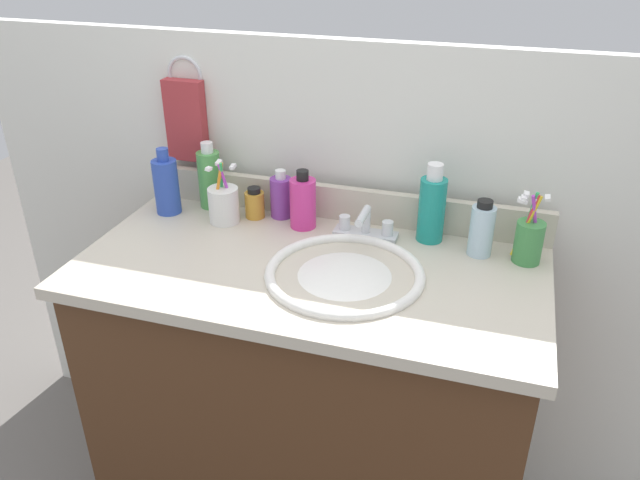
# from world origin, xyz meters

# --- Properties ---
(vanity_cabinet) EXTENTS (1.04, 0.50, 0.82)m
(vanity_cabinet) POSITION_xyz_m (0.00, 0.00, 0.41)
(vanity_cabinet) COLOR #4C2D19
(vanity_cabinet) RESTS_ON ground_plane
(countertop) EXTENTS (1.08, 0.54, 0.03)m
(countertop) POSITION_xyz_m (0.00, 0.00, 0.83)
(countertop) COLOR beige
(countertop) RESTS_ON vanity_cabinet
(backsplash) EXTENTS (1.08, 0.02, 0.09)m
(backsplash) POSITION_xyz_m (0.00, 0.26, 0.89)
(backsplash) COLOR beige
(backsplash) RESTS_ON countertop
(back_wall) EXTENTS (2.18, 0.04, 1.30)m
(back_wall) POSITION_xyz_m (0.00, 0.32, 0.65)
(back_wall) COLOR silver
(back_wall) RESTS_ON ground_plane
(towel_ring) EXTENTS (0.10, 0.01, 0.10)m
(towel_ring) POSITION_xyz_m (-0.44, 0.30, 1.19)
(towel_ring) COLOR silver
(hand_towel) EXTENTS (0.11, 0.04, 0.22)m
(hand_towel) POSITION_xyz_m (-0.44, 0.28, 1.07)
(hand_towel) COLOR #A53338
(sink_basin) EXTENTS (0.36, 0.36, 0.11)m
(sink_basin) POSITION_xyz_m (0.09, -0.02, 0.82)
(sink_basin) COLOR white
(sink_basin) RESTS_ON countertop
(faucet) EXTENTS (0.16, 0.10, 0.08)m
(faucet) POSITION_xyz_m (0.09, 0.17, 0.88)
(faucet) COLOR silver
(faucet) RESTS_ON countertop
(bottle_toner_green) EXTENTS (0.06, 0.06, 0.18)m
(bottle_toner_green) POSITION_xyz_m (-0.36, 0.23, 0.93)
(bottle_toner_green) COLOR #4C9E4C
(bottle_toner_green) RESTS_ON countertop
(bottle_mouthwash_teal) EXTENTS (0.07, 0.07, 0.20)m
(bottle_mouthwash_teal) POSITION_xyz_m (0.25, 0.21, 0.94)
(bottle_mouthwash_teal) COLOR teal
(bottle_mouthwash_teal) RESTS_ON countertop
(bottle_oil_amber) EXTENTS (0.05, 0.05, 0.08)m
(bottle_oil_amber) POSITION_xyz_m (-0.22, 0.20, 0.89)
(bottle_oil_amber) COLOR gold
(bottle_oil_amber) RESTS_ON countertop
(bottle_shampoo_blue) EXTENTS (0.07, 0.07, 0.18)m
(bottle_shampoo_blue) POSITION_xyz_m (-0.45, 0.16, 0.93)
(bottle_shampoo_blue) COLOR #2D4CB2
(bottle_shampoo_blue) RESTS_ON countertop
(bottle_gel_clear) EXTENTS (0.06, 0.06, 0.14)m
(bottle_gel_clear) POSITION_xyz_m (0.37, 0.17, 0.91)
(bottle_gel_clear) COLOR silver
(bottle_gel_clear) RESTS_ON countertop
(bottle_cream_purple) EXTENTS (0.06, 0.06, 0.13)m
(bottle_cream_purple) POSITION_xyz_m (-0.15, 0.23, 0.91)
(bottle_cream_purple) COLOR #7A3899
(bottle_cream_purple) RESTS_ON countertop
(bottle_soap_pink) EXTENTS (0.07, 0.07, 0.15)m
(bottle_soap_pink) POSITION_xyz_m (-0.08, 0.19, 0.92)
(bottle_soap_pink) COLOR #D8338C
(bottle_soap_pink) RESTS_ON countertop
(cup_white_ceramic) EXTENTS (0.08, 0.08, 0.17)m
(cup_white_ceramic) POSITION_xyz_m (-0.28, 0.15, 0.90)
(cup_white_ceramic) COLOR white
(cup_white_ceramic) RESTS_ON countertop
(cup_green) EXTENTS (0.07, 0.06, 0.18)m
(cup_green) POSITION_xyz_m (0.48, 0.17, 0.91)
(cup_green) COLOR #3F8C47
(cup_green) RESTS_ON countertop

